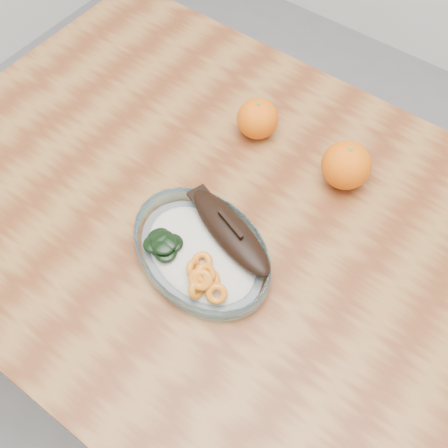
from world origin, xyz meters
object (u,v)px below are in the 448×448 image
object	(u,v)px
dining_table	(238,255)
plated_meal	(202,250)
orange_right	(346,165)
orange_left	(258,119)

from	to	relation	value
dining_table	plated_meal	world-z (taller)	plated_meal
orange_right	orange_left	bearing A→B (deg)	179.08
dining_table	orange_left	distance (m)	0.25
plated_meal	orange_left	size ratio (longest dim) A/B	7.39
plated_meal	orange_right	bearing A→B (deg)	82.42
dining_table	orange_left	xyz separation A→B (m)	(-0.09, 0.18, 0.14)
plated_meal	orange_left	distance (m)	0.28
dining_table	orange_right	distance (m)	0.25
dining_table	plated_meal	bearing A→B (deg)	-99.02
plated_meal	orange_right	distance (m)	0.28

